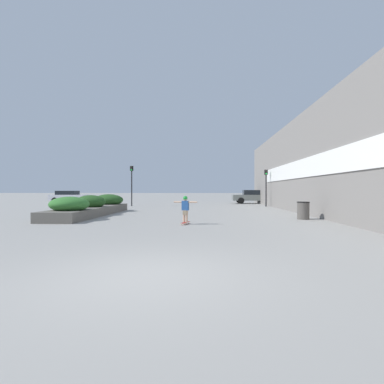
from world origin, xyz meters
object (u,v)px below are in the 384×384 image
Objects in this scene: trash_bin at (303,210)px; skateboarder at (185,206)px; traffic_light_right at (266,181)px; skateboard at (185,223)px; car_center_left at (69,196)px; car_leftmost at (253,196)px; traffic_light_left at (132,179)px.

skateboarder is at bearing -156.87° from trash_bin.
traffic_light_right reaches higher than trash_bin.
skateboard is 0.19× the size of car_center_left.
skateboarder is at bearing 107.24° from skateboard.
traffic_light_right is (6.42, 14.47, 1.51)m from skateboarder.
skateboarder is 1.27× the size of trash_bin.
car_leftmost reaches higher than skateboarder.
car_center_left is (-14.89, 20.89, -0.02)m from skateboarder.
car_center_left is 22.30m from traffic_light_right.
traffic_light_left is (-11.87, 12.18, 2.08)m from trash_bin.
trash_bin is at bearing -45.74° from traffic_light_left.
skateboard is at bearing -156.87° from trash_bin.
traffic_light_right is at bearing 87.40° from trash_bin.
car_center_left is 10.99m from traffic_light_left.
car_center_left is at bearing 138.49° from trash_bin.
car_leftmost is at bearing 90.39° from skateboard.
skateboard is 0.21× the size of traffic_light_left.
skateboard is 25.66m from car_center_left.
trash_bin is 0.20× the size of car_leftmost.
traffic_light_left is at bearing 115.79° from car_leftmost.
skateboarder is at bearing -113.91° from traffic_light_right.
skateboarder is 0.34× the size of traffic_light_right.
car_center_left is at bearing 145.13° from traffic_light_left.
traffic_light_left is at bearing 55.13° from car_center_left.
trash_bin is (5.87, 2.51, -0.33)m from skateboarder.
traffic_light_left reaches higher than traffic_light_right.
traffic_light_left is at bearing 179.02° from traffic_light_right.
traffic_light_left is (8.90, -6.20, 1.77)m from car_center_left.
traffic_light_right is at bearing 83.33° from skateboard.
traffic_light_left is (-12.23, -5.91, 1.74)m from car_leftmost.
traffic_light_left is 1.12× the size of traffic_light_right.
car_leftmost is (6.24, 20.60, 0.73)m from skateboard.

